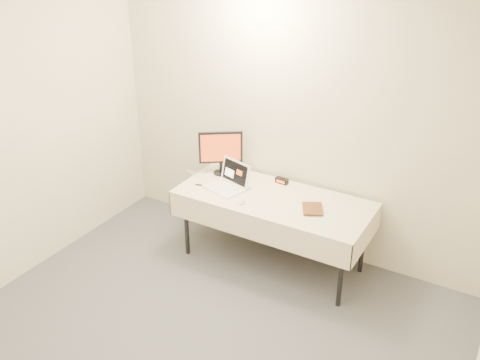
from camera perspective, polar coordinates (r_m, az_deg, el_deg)
The scene contains 9 objects.
back_wall at distance 5.20m, azimuth 6.08°, elevation 6.17°, with size 4.00×0.10×2.70m, color beige.
table at distance 5.10m, azimuth 3.58°, elevation -2.47°, with size 1.86×0.81×0.74m.
laptop at distance 5.21m, azimuth -1.20°, elevation -0.20°, with size 0.44×0.40×0.25m.
monitor at distance 5.42m, azimuth -2.08°, elevation 3.27°, with size 0.38×0.28×0.46m.
book at distance 4.83m, azimuth 6.78°, elevation -1.95°, with size 0.18×0.02×0.24m, color brown.
alarm_clock at distance 5.33m, azimuth 4.48°, elevation -0.07°, with size 0.13×0.06×0.05m.
clicker at distance 4.95m, azimuth 0.22°, elevation -2.41°, with size 0.04×0.09×0.02m, color #B8B8BA.
paper_form at distance 4.78m, azimuth 9.24°, elevation -4.08°, with size 0.11×0.28×0.00m, color #BBE7B7.
usb_dongle at distance 5.30m, azimuth -4.43°, elevation -0.52°, with size 0.06×0.02×0.01m, color black.
Camera 1 is at (1.97, -1.96, 3.14)m, focal length 40.00 mm.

